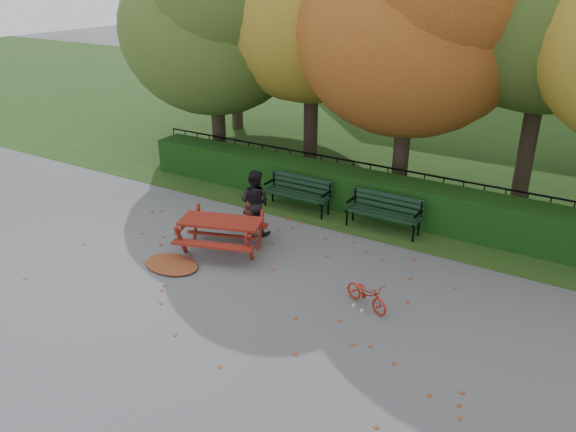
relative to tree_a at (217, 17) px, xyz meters
The scene contains 14 objects.
ground 8.86m from the tree_a, 47.07° to the right, with size 90.00×90.00×0.00m, color slate.
grass_strip 10.87m from the tree_a, 58.37° to the left, with size 90.00×90.00×0.00m, color #213D18.
hedge 6.65m from the tree_a, 11.73° to the right, with size 13.00×0.90×1.00m, color black.
iron_fence 6.55m from the tree_a, ahead, with size 14.00×0.04×1.02m.
tree_a is the anchor object (origin of this frame).
tree_c 6.04m from the tree_a, ahead, with size 6.30×6.00×8.00m.
bench_left 5.89m from the tree_a, 25.76° to the right, with size 1.80×0.57×0.88m.
bench_right 7.69m from the tree_a, 16.61° to the right, with size 1.80×0.57×0.88m.
picnic_table 7.22m from the tree_a, 52.89° to the right, with size 2.15×1.93×0.87m.
leaf_pile 8.09m from the tree_a, 62.00° to the right, with size 1.27×0.88×0.09m, color maroon.
leaf_scatter 8.67m from the tree_a, 45.49° to the right, with size 9.00×5.70×0.01m, color maroon, non-canonical shape.
child 6.76m from the tree_a, 46.20° to the right, with size 0.32×0.21×0.88m, color #451F16.
adult 6.43m from the tree_a, 44.31° to the right, with size 0.77×0.60×1.58m, color black.
bicycle 9.96m from the tree_a, 35.43° to the right, with size 0.36×1.03×0.54m, color #B21F10.
Camera 1 is at (5.57, -8.03, 5.82)m, focal length 35.00 mm.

